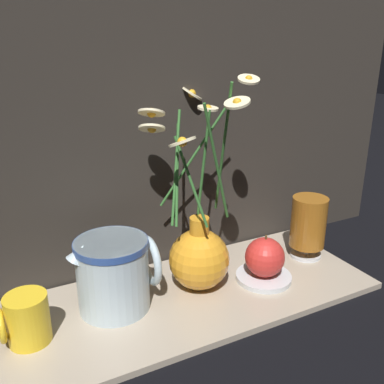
{
  "coord_description": "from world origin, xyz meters",
  "views": [
    {
      "loc": [
        -0.31,
        -0.62,
        0.47
      ],
      "look_at": [
        0.01,
        0.0,
        0.22
      ],
      "focal_mm": 40.0,
      "sensor_mm": 36.0,
      "label": 1
    }
  ],
  "objects_px": {
    "orange_fruit": "(265,257)",
    "yellow_mug": "(26,319)",
    "tea_glass": "(308,223)",
    "ceramic_pitcher": "(114,271)",
    "vase_with_flowers": "(199,250)"
  },
  "relations": [
    {
      "from": "orange_fruit",
      "to": "yellow_mug",
      "type": "bearing_deg",
      "value": 177.36
    },
    {
      "from": "yellow_mug",
      "to": "tea_glass",
      "type": "relative_size",
      "value": 0.59
    },
    {
      "from": "ceramic_pitcher",
      "to": "orange_fruit",
      "type": "xyz_separation_m",
      "value": [
        0.29,
        -0.05,
        -0.02
      ]
    },
    {
      "from": "ceramic_pitcher",
      "to": "yellow_mug",
      "type": "bearing_deg",
      "value": -170.28
    },
    {
      "from": "ceramic_pitcher",
      "to": "orange_fruit",
      "type": "distance_m",
      "value": 0.3
    },
    {
      "from": "ceramic_pitcher",
      "to": "tea_glass",
      "type": "relative_size",
      "value": 1.11
    },
    {
      "from": "tea_glass",
      "to": "orange_fruit",
      "type": "height_order",
      "value": "tea_glass"
    },
    {
      "from": "tea_glass",
      "to": "ceramic_pitcher",
      "type": "bearing_deg",
      "value": 178.69
    },
    {
      "from": "ceramic_pitcher",
      "to": "orange_fruit",
      "type": "height_order",
      "value": "ceramic_pitcher"
    },
    {
      "from": "tea_glass",
      "to": "vase_with_flowers",
      "type": "bearing_deg",
      "value": 179.62
    },
    {
      "from": "orange_fruit",
      "to": "ceramic_pitcher",
      "type": "bearing_deg",
      "value": 170.85
    },
    {
      "from": "vase_with_flowers",
      "to": "yellow_mug",
      "type": "xyz_separation_m",
      "value": [
        -0.32,
        -0.02,
        -0.04
      ]
    },
    {
      "from": "ceramic_pitcher",
      "to": "orange_fruit",
      "type": "relative_size",
      "value": 1.77
    },
    {
      "from": "vase_with_flowers",
      "to": "ceramic_pitcher",
      "type": "distance_m",
      "value": 0.16
    },
    {
      "from": "vase_with_flowers",
      "to": "yellow_mug",
      "type": "relative_size",
      "value": 4.9
    }
  ]
}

